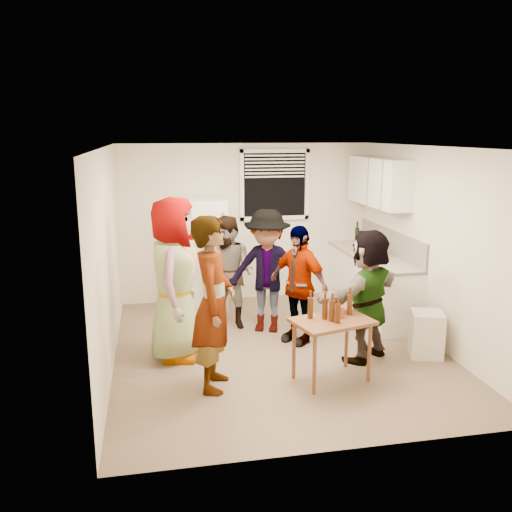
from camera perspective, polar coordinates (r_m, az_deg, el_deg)
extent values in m
cube|color=white|center=(8.31, -5.65, 0.22)|extent=(0.70, 0.70, 1.70)
cube|color=white|center=(8.32, 12.00, -2.99)|extent=(0.60, 2.20, 0.86)
cube|color=#C1B19C|center=(8.21, 12.15, 0.04)|extent=(0.64, 2.22, 0.04)
cube|color=#B1ABA1|center=(8.28, 14.03, 1.47)|extent=(0.03, 2.20, 0.36)
cube|color=white|center=(8.27, 12.79, 7.62)|extent=(0.34, 1.60, 0.70)
cylinder|color=white|center=(7.95, 12.78, -0.26)|extent=(0.12, 0.12, 0.27)
cylinder|color=black|center=(8.91, 10.54, 1.26)|extent=(0.07, 0.07, 0.27)
cylinder|color=#47230C|center=(7.98, 12.06, -0.17)|extent=(0.07, 0.07, 0.26)
cylinder|color=#0C36CD|center=(7.50, 12.32, -1.02)|extent=(0.09, 0.09, 0.13)
cube|color=#EFDD52|center=(8.70, 12.28, 1.43)|extent=(0.02, 0.19, 0.16)
cube|color=silver|center=(6.96, 17.50, -8.04)|extent=(0.48, 0.48, 0.55)
cylinder|color=#47230C|center=(5.83, 8.58, -6.98)|extent=(0.06, 0.06, 0.21)
cylinder|color=red|center=(6.01, 8.75, -6.40)|extent=(0.09, 0.09, 0.12)
imported|color=gray|center=(6.77, -8.31, -10.43)|extent=(2.11, 1.36, 0.62)
imported|color=#141933|center=(6.01, -4.35, -13.51)|extent=(1.97, 1.11, 0.44)
imported|color=brown|center=(7.69, -2.78, -7.39)|extent=(1.54, 1.71, 0.59)
imported|color=#424247|center=(7.55, 1.13, -7.79)|extent=(1.63, 1.96, 0.62)
imported|color=black|center=(7.19, 4.35, -8.90)|extent=(1.78, 1.62, 0.37)
imported|color=#EA6848|center=(6.80, 11.37, -10.46)|extent=(2.11, 2.14, 0.47)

